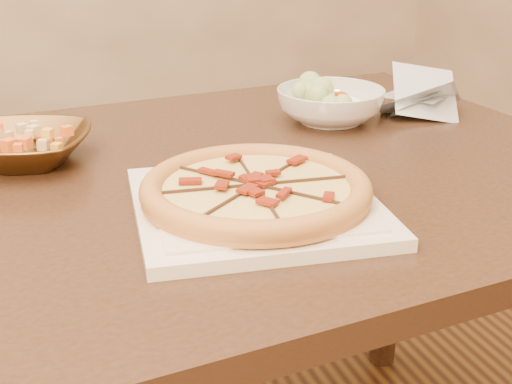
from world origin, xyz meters
The scene contains 8 objects.
dining_table centered at (0.20, -0.14, 0.65)m, with size 1.54×1.07×0.75m.
plate centered at (0.28, -0.31, 0.76)m, with size 0.36×0.36×0.02m.
pizza centered at (0.28, -0.31, 0.78)m, with size 0.31×0.31×0.03m.
bronze_bowl centered at (0.00, 0.01, 0.78)m, with size 0.21×0.21×0.05m, color brown.
mixed_dish centered at (0.00, 0.01, 0.82)m, with size 0.10×0.10×0.03m.
salad_bowl centered at (0.56, 0.05, 0.78)m, with size 0.21×0.21×0.06m, color white.
salad centered at (0.56, 0.05, 0.83)m, with size 0.09×0.11×0.04m.
cling_film centered at (0.75, 0.03, 0.78)m, with size 0.16×0.13×0.05m, color silver, non-canonical shape.
Camera 1 is at (-0.03, -1.15, 1.14)m, focal length 50.00 mm.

